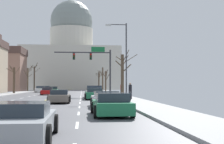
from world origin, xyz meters
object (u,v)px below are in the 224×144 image
(pickup_truck_near_00, at_px, (94,92))
(sedan_oncoming_02, at_px, (40,89))
(sedan_near_01, at_px, (94,94))
(sedan_oncoming_03, at_px, (46,89))
(sedan_near_02, at_px, (59,97))
(sedan_near_03, at_px, (106,100))
(signal_gantry, at_px, (94,61))
(sedan_oncoming_00, at_px, (47,91))
(pedestrian_00, at_px, (130,90))
(street_lamp_right, at_px, (124,54))
(sedan_near_04, at_px, (111,105))
(bicycle_parked, at_px, (129,97))
(pedestrian_01, at_px, (122,89))
(sedan_near_05, at_px, (22,122))
(sedan_oncoming_01, at_px, (53,90))

(pickup_truck_near_00, height_order, sedan_oncoming_02, pickup_truck_near_00)
(sedan_near_01, height_order, sedan_oncoming_03, sedan_oncoming_03)
(pickup_truck_near_00, relative_size, sedan_near_02, 1.25)
(pickup_truck_near_00, relative_size, sedan_near_03, 1.19)
(pickup_truck_near_00, distance_m, sedan_oncoming_02, 29.45)
(signal_gantry, relative_size, sedan_near_03, 1.70)
(signal_gantry, xyz_separation_m, sedan_near_01, (-0.37, -9.11, -4.37))
(signal_gantry, relative_size, sedan_oncoming_00, 1.70)
(sedan_near_03, bearing_deg, pickup_truck_near_00, 90.46)
(sedan_oncoming_03, relative_size, pedestrian_00, 2.55)
(pickup_truck_near_00, xyz_separation_m, sedan_oncoming_00, (-7.11, 10.30, -0.12))
(street_lamp_right, relative_size, sedan_near_04, 1.72)
(sedan_oncoming_03, height_order, bicycle_parked, sedan_oncoming_03)
(pedestrian_00, bearing_deg, pickup_truck_near_00, 110.43)
(sedan_near_02, distance_m, sedan_near_03, 6.92)
(sedan_near_03, bearing_deg, bicycle_parked, 65.56)
(signal_gantry, distance_m, sedan_near_02, 16.47)
(street_lamp_right, xyz_separation_m, sedan_oncoming_02, (-13.09, 36.49, -4.17))
(sedan_oncoming_03, bearing_deg, pedestrian_01, -70.12)
(bicycle_parked, bearing_deg, sedan_near_01, 114.89)
(sedan_near_01, xyz_separation_m, sedan_oncoming_02, (-10.19, 33.47, 0.02))
(signal_gantry, relative_size, sedan_near_05, 1.78)
(pedestrian_01, bearing_deg, bicycle_parked, -93.98)
(pedestrian_01, bearing_deg, pedestrian_00, -91.73)
(sedan_near_01, bearing_deg, bicycle_parked, -65.11)
(street_lamp_right, height_order, sedan_oncoming_02, street_lamp_right)
(sedan_near_05, xyz_separation_m, pedestrian_01, (6.97, 32.10, 0.56))
(sedan_oncoming_01, bearing_deg, bicycle_parked, -72.96)
(sedan_near_01, distance_m, sedan_near_05, 25.92)
(sedan_near_02, bearing_deg, sedan_oncoming_00, 98.84)
(sedan_near_01, relative_size, pedestrian_00, 2.63)
(sedan_oncoming_02, distance_m, pedestrian_01, 30.55)
(sedan_near_02, bearing_deg, pickup_truck_near_00, 73.59)
(sedan_near_02, relative_size, pedestrian_01, 2.58)
(sedan_near_01, bearing_deg, sedan_near_03, -88.17)
(signal_gantry, relative_size, sedan_near_02, 1.78)
(sedan_near_03, relative_size, pedestrian_01, 2.71)
(sedan_near_02, height_order, sedan_oncoming_01, sedan_oncoming_01)
(sedan_oncoming_01, bearing_deg, pedestrian_01, -60.79)
(pickup_truck_near_00, xyz_separation_m, sedan_near_04, (-0.01, -24.39, -0.12))
(sedan_oncoming_00, bearing_deg, pickup_truck_near_00, -55.38)
(signal_gantry, relative_size, street_lamp_right, 1.01)
(pedestrian_00, distance_m, bicycle_parked, 3.49)
(sedan_near_05, distance_m, sedan_oncoming_01, 51.26)
(sedan_near_05, bearing_deg, bicycle_parked, 72.52)
(sedan_near_02, bearing_deg, street_lamp_right, 27.76)
(sedan_oncoming_01, relative_size, pedestrian_00, 2.76)
(signal_gantry, height_order, sedan_oncoming_02, signal_gantry)
(bicycle_parked, bearing_deg, sedan_oncoming_01, 107.04)
(pickup_truck_near_00, relative_size, pedestrian_00, 3.27)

